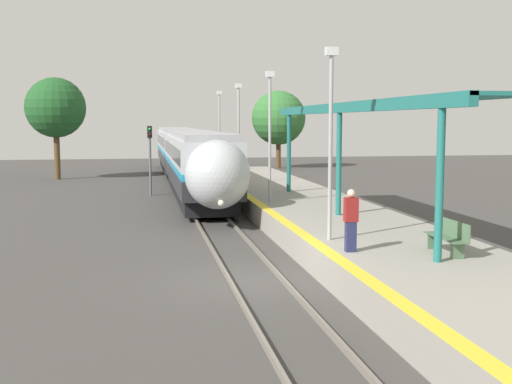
# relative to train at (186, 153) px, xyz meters

# --- Properties ---
(ground_plane) EXTENTS (120.00, 120.00, 0.00)m
(ground_plane) POSITION_rel_train_xyz_m (0.00, -27.24, -2.18)
(ground_plane) COLOR #423F3D
(rail_left) EXTENTS (0.08, 90.00, 0.15)m
(rail_left) POSITION_rel_train_xyz_m (-0.72, -27.24, -2.10)
(rail_left) COLOR slate
(rail_left) RESTS_ON ground_plane
(rail_right) EXTENTS (0.08, 90.00, 0.15)m
(rail_right) POSITION_rel_train_xyz_m (0.72, -27.24, -2.10)
(rail_right) COLOR slate
(rail_right) RESTS_ON ground_plane
(train) EXTENTS (2.78, 40.10, 3.80)m
(train) POSITION_rel_train_xyz_m (0.00, 0.00, 0.00)
(train) COLOR black
(train) RESTS_ON ground_plane
(platform_right) EXTENTS (4.97, 64.00, 0.88)m
(platform_right) POSITION_rel_train_xyz_m (4.17, -27.24, -1.74)
(platform_right) COLOR gray
(platform_right) RESTS_ON ground_plane
(platform_bench) EXTENTS (0.44, 1.79, 0.89)m
(platform_bench) POSITION_rel_train_xyz_m (4.94, -28.61, -0.82)
(platform_bench) COLOR #4C6B4C
(platform_bench) RESTS_ON platform_right
(person_waiting) EXTENTS (0.36, 0.22, 1.69)m
(person_waiting) POSITION_rel_train_xyz_m (2.48, -27.92, -0.43)
(person_waiting) COLOR navy
(person_waiting) RESTS_ON platform_right
(railway_signal) EXTENTS (0.28, 0.28, 4.10)m
(railway_signal) POSITION_rel_train_xyz_m (-2.50, -6.04, 0.35)
(railway_signal) COLOR #59595E
(railway_signal) RESTS_ON ground_plane
(lamppost_near) EXTENTS (0.36, 0.20, 5.59)m
(lamppost_near) POSITION_rel_train_xyz_m (2.43, -26.13, 1.89)
(lamppost_near) COLOR #9E9EA3
(lamppost_near) RESTS_ON platform_right
(lamppost_mid) EXTENTS (0.36, 0.20, 5.59)m
(lamppost_mid) POSITION_rel_train_xyz_m (2.43, -17.18, 1.89)
(lamppost_mid) COLOR #9E9EA3
(lamppost_mid) RESTS_ON platform_right
(lamppost_far) EXTENTS (0.36, 0.20, 5.59)m
(lamppost_far) POSITION_rel_train_xyz_m (2.43, -8.23, 1.89)
(lamppost_far) COLOR #9E9EA3
(lamppost_far) RESTS_ON platform_right
(lamppost_farthest) EXTENTS (0.36, 0.20, 5.59)m
(lamppost_farthest) POSITION_rel_train_xyz_m (2.43, 0.72, 1.89)
(lamppost_farthest) COLOR #9E9EA3
(lamppost_farthest) RESTS_ON platform_right
(station_canopy) EXTENTS (2.02, 19.37, 4.16)m
(station_canopy) POSITION_rel_train_xyz_m (4.79, -21.32, 2.59)
(station_canopy) COLOR #1E6B66
(station_canopy) RESTS_ON platform_right
(background_tree_left) EXTENTS (4.49, 4.49, 7.64)m
(background_tree_left) POSITION_rel_train_xyz_m (-9.27, 6.09, 3.19)
(background_tree_left) COLOR brown
(background_tree_left) RESTS_ON ground_plane
(background_tree_right) EXTENTS (5.03, 5.03, 7.22)m
(background_tree_right) POSITION_rel_train_xyz_m (9.65, 14.63, 2.51)
(background_tree_right) COLOR brown
(background_tree_right) RESTS_ON ground_plane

